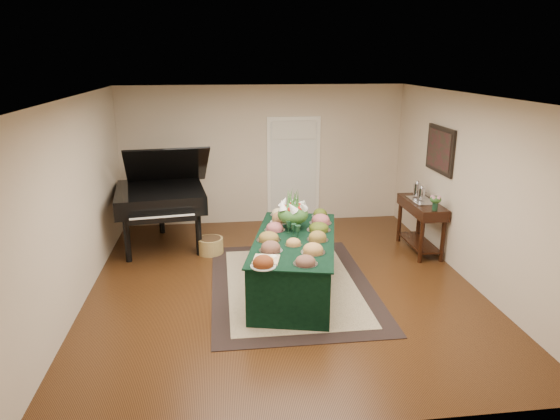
{
  "coord_description": "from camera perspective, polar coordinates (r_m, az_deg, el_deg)",
  "views": [
    {
      "loc": [
        -0.85,
        -6.62,
        3.18
      ],
      "look_at": [
        0.0,
        0.3,
        1.05
      ],
      "focal_mm": 32.0,
      "sensor_mm": 36.0,
      "label": 1
    }
  ],
  "objects": [
    {
      "name": "mahogany_sideboard",
      "position": [
        8.73,
        15.86,
        -0.35
      ],
      "size": [
        0.45,
        1.18,
        0.88
      ],
      "color": "black",
      "rests_on": "ground"
    },
    {
      "name": "kitchen_doorway",
      "position": [
        9.94,
        1.55,
        4.44
      ],
      "size": [
        1.05,
        0.07,
        2.1
      ],
      "color": "white",
      "rests_on": "ground"
    },
    {
      "name": "grand_piano",
      "position": [
        8.82,
        -13.46,
        1.55
      ],
      "size": [
        1.72,
        1.92,
        1.79
      ],
      "color": "black",
      "rests_on": "ground"
    },
    {
      "name": "wall_painting",
      "position": [
        8.57,
        17.82,
        6.57
      ],
      "size": [
        0.05,
        0.95,
        0.75
      ],
      "color": "black",
      "rests_on": "ground"
    },
    {
      "name": "area_rug",
      "position": [
        7.37,
        1.31,
        -8.51
      ],
      "size": [
        2.31,
        3.23,
        0.01
      ],
      "color": "black",
      "rests_on": "ground"
    },
    {
      "name": "floral_centerpiece",
      "position": [
        7.19,
        1.49,
        -0.05
      ],
      "size": [
        0.46,
        0.46,
        0.46
      ],
      "color": "#14321F",
      "rests_on": "buffet_table"
    },
    {
      "name": "pink_bouquet",
      "position": [
        8.2,
        17.35,
        1.1
      ],
      "size": [
        0.2,
        0.2,
        0.25
      ],
      "color": "#14321F",
      "rests_on": "mahogany_sideboard"
    },
    {
      "name": "green_goblets",
      "position": [
        6.97,
        1.53,
        -2.21
      ],
      "size": [
        0.18,
        0.28,
        0.18
      ],
      "color": "#14321F",
      "rests_on": "buffet_table"
    },
    {
      "name": "food_platters",
      "position": [
        6.95,
        1.75,
        -2.63
      ],
      "size": [
        1.35,
        2.26,
        0.13
      ],
      "color": "#B3BDB3",
      "rests_on": "buffet_table"
    },
    {
      "name": "tea_service",
      "position": [
        8.77,
        15.67,
        1.92
      ],
      "size": [
        0.34,
        0.58,
        0.3
      ],
      "color": "silver",
      "rests_on": "mahogany_sideboard"
    },
    {
      "name": "wicker_basket",
      "position": [
        8.54,
        -7.94,
        -4.07
      ],
      "size": [
        0.43,
        0.43,
        0.27
      ],
      "primitive_type": "cylinder",
      "color": "olive",
      "rests_on": "ground"
    },
    {
      "name": "cutting_board",
      "position": [
        6.16,
        -1.56,
        -5.39
      ],
      "size": [
        0.38,
        0.38,
        0.1
      ],
      "color": "tan",
      "rests_on": "buffet_table"
    },
    {
      "name": "ground",
      "position": [
        7.4,
        0.29,
        -8.48
      ],
      "size": [
        6.0,
        6.0,
        0.0
      ],
      "primitive_type": "plane",
      "color": "black",
      "rests_on": "ground"
    },
    {
      "name": "buffet_table",
      "position": [
        7.06,
        1.68,
        -6.2
      ],
      "size": [
        1.57,
        2.48,
        0.8
      ],
      "color": "black",
      "rests_on": "ground"
    }
  ]
}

